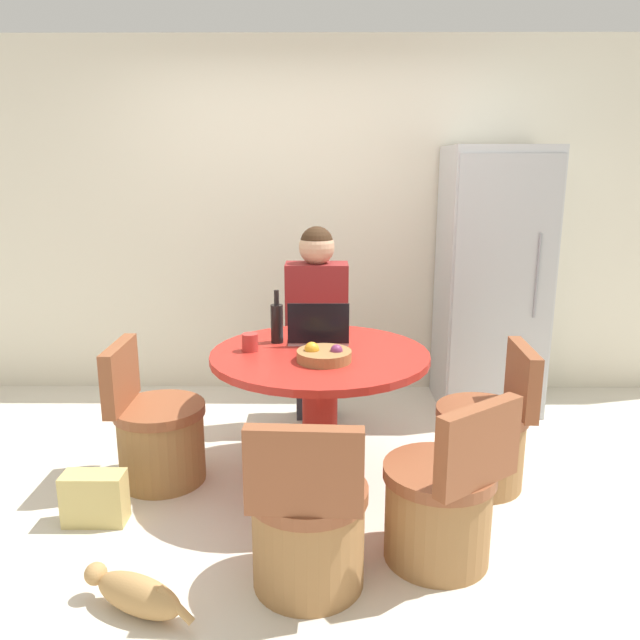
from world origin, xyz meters
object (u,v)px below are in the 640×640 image
chair_left_side (158,436)px  person_seated (317,316)px  chair_near_camera (308,528)px  dining_table (320,386)px  refrigerator (491,281)px  chair_right_side (484,439)px  cat (136,594)px  fruit_bowl (324,355)px  chair_near_right_corner (441,506)px  handbag (95,498)px  laptop (318,334)px  bottle (277,322)px

chair_left_side → person_seated: (0.87, 0.80, 0.48)m
chair_near_camera → person_seated: 1.76m
chair_left_side → chair_near_camera: (0.85, -0.89, 0.00)m
dining_table → person_seated: bearing=91.8°
refrigerator → chair_right_side: size_ratio=2.33×
dining_table → cat: dining_table is taller
dining_table → fruit_bowl: size_ratio=4.18×
dining_table → chair_near_camera: chair_near_camera is taller
dining_table → chair_right_side: (0.89, -0.03, -0.29)m
chair_near_camera → fruit_bowl: 0.90m
chair_near_right_corner → handbag: chair_near_right_corner is taller
chair_right_side → cat: bearing=-55.0°
dining_table → chair_near_right_corner: 0.94m
fruit_bowl → dining_table: bearing=97.5°
laptop → fruit_bowl: (0.03, -0.33, -0.02)m
refrigerator → chair_right_side: (-0.30, -1.19, -0.66)m
dining_table → person_seated: (-0.03, 0.80, 0.19)m
laptop → bottle: 0.24m
chair_near_right_corner → chair_near_camera: bearing=-19.8°
chair_near_camera → laptop: 1.19m
fruit_bowl → cat: size_ratio=0.57×
handbag → laptop: bearing=29.1°
chair_near_camera → chair_near_right_corner: same height
laptop → chair_near_camera: bearing=88.2°
chair_near_right_corner → cat: 1.31m
bottle → chair_right_side: bearing=-10.9°
chair_left_side → cat: 1.10m
cat → chair_left_side: bearing=-55.7°
fruit_bowl → bottle: (-0.26, 0.34, 0.08)m
chair_near_camera → chair_near_right_corner: (0.58, 0.18, 0.00)m
laptop → chair_right_side: bearing=167.2°
cat → refrigerator: bearing=-105.9°
chair_near_camera → handbag: size_ratio=2.62×
refrigerator → fruit_bowl: 1.77m
chair_near_right_corner → bottle: 1.33m
refrigerator → chair_near_camera: (-1.24, -2.05, -0.66)m
person_seated → dining_table: bearing=91.8°
dining_table → chair_left_side: (-0.89, -0.00, -0.29)m
chair_right_side → laptop: 1.07m
dining_table → chair_right_side: 0.94m
chair_left_side → handbag: chair_left_side is taller
chair_left_side → chair_near_right_corner: bearing=-116.6°
chair_left_side → person_seated: bearing=-47.3°
chair_right_side → bottle: bearing=-98.7°
chair_left_side → chair_near_camera: 1.23m
handbag → chair_right_side: bearing=11.4°
chair_left_side → chair_near_right_corner: size_ratio=1.00×
bottle → cat: bearing=-110.7°
chair_near_camera → cat: (-0.67, -0.18, -0.18)m
refrigerator → person_seated: (-1.22, -0.36, -0.17)m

